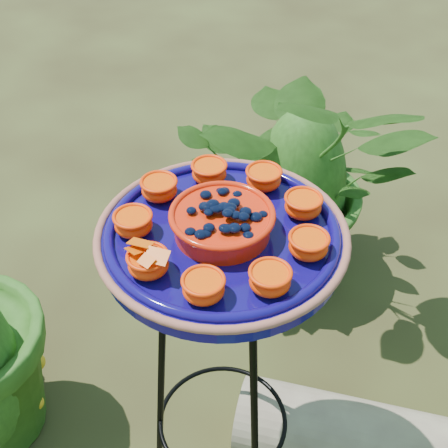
# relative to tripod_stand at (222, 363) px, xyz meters

# --- Properties ---
(tripod_stand) EXTENTS (0.36, 0.36, 0.80)m
(tripod_stand) POSITION_rel_tripod_stand_xyz_m (0.00, 0.00, 0.00)
(tripod_stand) COLOR black
(tripod_stand) RESTS_ON ground
(feeder_dish) EXTENTS (0.50, 0.50, 0.09)m
(feeder_dish) POSITION_rel_tripod_stand_xyz_m (-0.00, -0.00, 0.35)
(feeder_dish) COLOR #0E0759
(feeder_dish) RESTS_ON tripod_stand
(driftwood_log) EXTENTS (0.60, 0.48, 0.20)m
(driftwood_log) POSITION_rel_tripod_stand_xyz_m (0.18, 0.28, -0.39)
(driftwood_log) COLOR tan
(driftwood_log) RESTS_ON ground
(shrub_back_left) EXTENTS (0.92, 0.90, 0.78)m
(shrub_back_left) POSITION_rel_tripod_stand_xyz_m (-0.40, 0.70, -0.10)
(shrub_back_left) COLOR #204512
(shrub_back_left) RESTS_ON ground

